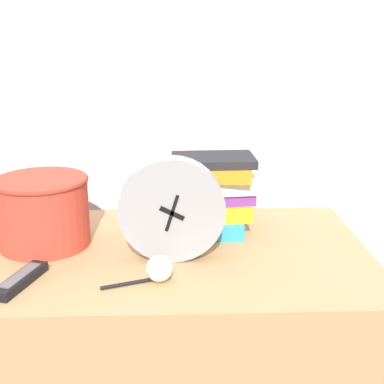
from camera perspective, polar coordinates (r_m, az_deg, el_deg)
wall_back at (r=1.54m, az=-5.23°, el=15.11°), size 6.00×0.04×2.40m
desk at (r=1.47m, az=-5.08°, el=-19.65°), size 1.09×0.59×0.75m
desk_clock at (r=1.19m, az=-2.15°, el=-1.91°), size 0.24×0.05×0.24m
book_stack at (r=1.38m, az=2.00°, el=-0.03°), size 0.24×0.19×0.20m
basket at (r=1.33m, az=-15.63°, el=-1.82°), size 0.22×0.22×0.17m
tv_remote at (r=1.17m, az=-17.80°, el=-8.91°), size 0.08×0.16×0.02m
crumpled_paper_ball at (r=1.13m, az=-3.50°, el=-8.15°), size 0.06×0.06×0.06m
pen at (r=1.13m, az=-6.27°, el=-9.54°), size 0.14×0.06×0.01m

